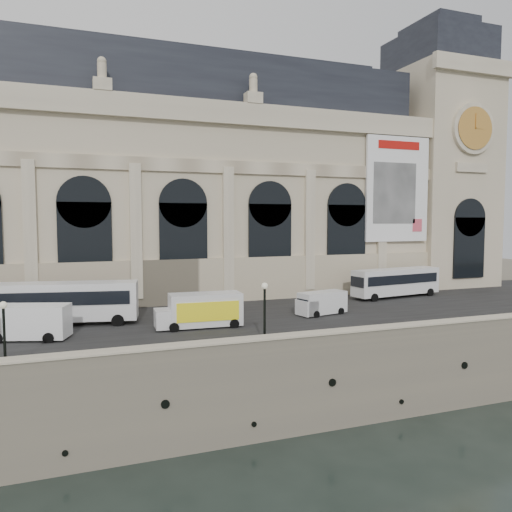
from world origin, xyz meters
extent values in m
plane|color=black|center=(0.00, 0.00, 0.00)|extent=(260.00, 260.00, 0.00)
cube|color=#776E5B|center=(0.00, 35.00, 3.00)|extent=(160.00, 70.00, 6.00)
cube|color=#2D2D2D|center=(0.00, 14.00, 6.03)|extent=(160.00, 24.00, 0.06)
cube|color=#776E5B|center=(0.00, 0.60, 6.55)|extent=(160.00, 1.20, 1.10)
cube|color=beige|center=(0.00, 0.60, 7.15)|extent=(160.00, 1.40, 0.12)
cube|color=beige|center=(-6.00, 31.00, 17.00)|extent=(68.00, 18.00, 22.00)
cube|color=beige|center=(-6.00, 21.85, 8.50)|extent=(68.60, 0.40, 5.00)
cube|color=beige|center=(-6.00, 21.70, 26.80)|extent=(69.00, 0.80, 2.40)
cube|color=beige|center=(-6.00, 21.85, 21.00)|extent=(68.00, 0.30, 1.40)
cube|color=#22262D|center=(-6.00, 31.00, 31.00)|extent=(64.00, 15.00, 6.00)
cube|color=#22262D|center=(-6.00, 31.00, 34.50)|extent=(56.00, 10.00, 1.20)
cube|color=beige|center=(-19.00, 21.75, 14.00)|extent=(1.20, 0.50, 14.00)
cube|color=black|center=(-14.00, 21.82, 12.50)|extent=(5.20, 0.25, 9.00)
cylinder|color=black|center=(-14.00, 21.82, 17.00)|extent=(5.20, 0.25, 5.20)
cube|color=beige|center=(-9.00, 21.75, 14.00)|extent=(1.20, 0.50, 14.00)
cube|color=black|center=(-4.00, 21.82, 12.50)|extent=(5.20, 0.25, 9.00)
cylinder|color=black|center=(-4.00, 21.82, 17.00)|extent=(5.20, 0.25, 5.20)
cube|color=beige|center=(1.00, 21.75, 14.00)|extent=(1.20, 0.50, 14.00)
cube|color=black|center=(6.00, 21.82, 12.50)|extent=(5.20, 0.25, 9.00)
cylinder|color=black|center=(6.00, 21.82, 17.00)|extent=(5.20, 0.25, 5.20)
cube|color=beige|center=(11.00, 21.75, 14.00)|extent=(1.20, 0.50, 14.00)
cube|color=black|center=(16.00, 21.82, 12.50)|extent=(5.20, 0.25, 9.00)
cylinder|color=black|center=(16.00, 21.82, 17.00)|extent=(5.20, 0.25, 5.20)
cube|color=beige|center=(21.00, 21.75, 14.00)|extent=(1.20, 0.50, 14.00)
cube|color=white|center=(23.00, 21.55, 19.00)|extent=(9.00, 0.35, 13.00)
cube|color=#B3110B|center=(23.00, 21.35, 24.40)|extent=(6.00, 0.06, 1.00)
cube|color=gray|center=(22.50, 21.35, 18.50)|extent=(6.20, 0.06, 7.50)
cube|color=#D24A5B|center=(26.00, 21.35, 14.50)|extent=(1.40, 0.06, 1.60)
cube|color=beige|center=(34.00, 28.00, 21.00)|extent=(12.00, 14.00, 30.00)
cube|color=beige|center=(34.00, 20.70, 35.00)|extent=(13.00, 0.80, 2.00)
cube|color=#22262D|center=(34.00, 28.00, 38.50)|extent=(10.50, 12.50, 5.00)
cube|color=#22262D|center=(34.00, 28.00, 41.80)|extent=(7.00, 9.00, 1.80)
cylinder|color=beige|center=(34.00, 20.75, 27.00)|extent=(6.60, 0.50, 6.60)
cylinder|color=black|center=(34.00, 20.45, 27.00)|extent=(5.40, 0.15, 5.40)
cylinder|color=gold|center=(34.00, 20.38, 27.00)|extent=(5.50, 0.06, 5.50)
cube|color=gold|center=(34.00, 20.30, 27.90)|extent=(0.14, 0.05, 2.00)
cube|color=gold|center=(34.60, 20.30, 27.00)|extent=(1.40, 0.05, 0.14)
cube|color=black|center=(34.00, 20.85, 11.50)|extent=(5.00, 0.25, 8.00)
cube|color=silver|center=(-16.14, 15.44, 8.12)|extent=(13.00, 5.07, 3.29)
cube|color=black|center=(-16.40, 14.10, 8.55)|extent=(11.46, 2.35, 1.17)
cube|color=black|center=(-15.87, 16.78, 8.55)|extent=(11.46, 2.35, 1.17)
cylinder|color=black|center=(-21.08, 15.06, 6.53)|extent=(1.10, 0.52, 1.06)
cylinder|color=black|center=(-20.56, 17.66, 6.53)|extent=(1.10, 0.52, 1.06)
cylinder|color=black|center=(-11.71, 13.21, 6.53)|extent=(1.10, 0.52, 1.06)
cylinder|color=black|center=(-11.20, 15.81, 6.53)|extent=(1.10, 0.52, 1.06)
cube|color=silver|center=(20.56, 18.09, 7.94)|extent=(11.85, 3.96, 3.00)
cube|color=black|center=(14.78, 17.31, 8.23)|extent=(0.38, 2.22, 1.16)
cube|color=black|center=(20.73, 16.85, 8.33)|extent=(10.57, 1.51, 1.07)
cube|color=black|center=(20.40, 19.33, 8.33)|extent=(10.57, 1.51, 1.07)
cylinder|color=black|center=(16.41, 16.31, 6.48)|extent=(1.00, 0.42, 0.97)
cylinder|color=black|center=(16.08, 18.71, 6.48)|extent=(1.00, 0.42, 0.97)
cylinder|color=black|center=(25.05, 17.47, 6.48)|extent=(1.00, 0.42, 0.97)
cylinder|color=black|center=(24.72, 19.87, 6.48)|extent=(1.00, 0.42, 0.97)
cube|color=white|center=(-18.53, 10.60, 7.47)|extent=(6.31, 4.03, 2.51)
cylinder|color=black|center=(-19.96, 12.28, 6.41)|extent=(0.87, 0.52, 0.83)
cylinder|color=black|center=(-17.10, 8.92, 6.41)|extent=(0.87, 0.52, 0.83)
cylinder|color=black|center=(-16.38, 11.09, 6.41)|extent=(0.87, 0.52, 0.83)
cube|color=silver|center=(7.42, 11.74, 7.22)|extent=(5.18, 2.96, 2.08)
cube|color=silver|center=(5.52, 11.30, 6.90)|extent=(1.76, 2.16, 1.44)
cube|color=black|center=(5.02, 11.18, 7.40)|extent=(0.43, 1.60, 0.72)
cylinder|color=black|center=(6.12, 10.46, 6.34)|extent=(0.72, 0.38, 0.69)
cylinder|color=black|center=(5.68, 12.31, 6.34)|extent=(0.72, 0.38, 0.69)
cylinder|color=black|center=(9.15, 11.18, 6.34)|extent=(0.72, 0.38, 0.69)
cylinder|color=black|center=(8.72, 13.02, 6.34)|extent=(0.72, 0.38, 0.69)
cube|color=silver|center=(-4.65, 10.25, 7.58)|extent=(6.25, 2.69, 2.76)
cube|color=yellow|center=(-4.72, 9.05, 7.58)|extent=(5.30, 0.36, 1.63)
cube|color=#B3110B|center=(-4.72, 9.05, 7.58)|extent=(3.06, 0.21, 0.61)
cube|color=silver|center=(-8.12, 10.44, 6.97)|extent=(1.76, 2.33, 1.53)
cylinder|color=black|center=(-7.57, 9.24, 6.41)|extent=(0.83, 0.33, 0.82)
cylinder|color=black|center=(-7.44, 11.58, 6.41)|extent=(0.83, 0.33, 0.82)
cylinder|color=black|center=(-2.48, 8.95, 6.41)|extent=(0.83, 0.33, 0.82)
cylinder|color=black|center=(-2.34, 11.29, 6.41)|extent=(0.83, 0.33, 0.82)
cylinder|color=black|center=(-19.26, 2.16, 6.20)|extent=(0.45, 0.45, 0.41)
cylinder|color=black|center=(-19.26, 2.16, 8.03)|extent=(0.16, 0.16, 4.06)
sphere|color=beige|center=(-19.26, 2.16, 10.16)|extent=(0.45, 0.45, 0.45)
cylinder|color=black|center=(-2.24, 2.49, 6.22)|extent=(0.48, 0.48, 0.44)
cylinder|color=black|center=(-2.24, 2.49, 8.18)|extent=(0.17, 0.17, 4.37)
sphere|color=beige|center=(-2.24, 2.49, 10.48)|extent=(0.48, 0.48, 0.48)
camera|label=1|loc=(-15.36, -30.91, 15.34)|focal=35.00mm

